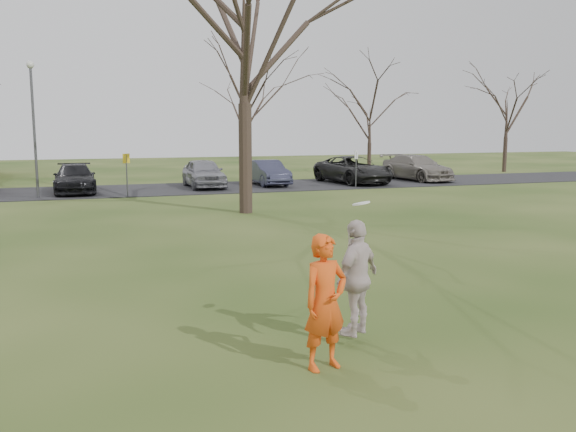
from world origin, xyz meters
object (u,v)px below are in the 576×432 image
object	(u,v)px
lamp_post	(33,113)
player_defender	(325,302)
car_4	(204,173)
catching_play	(357,277)
car_6	(353,170)
car_5	(267,173)
car_3	(75,178)
big_tree	(244,28)
car_7	(417,168)

from	to	relation	value
lamp_post	player_defender	bearing A→B (deg)	-77.34
car_4	catching_play	size ratio (longest dim) A/B	2.24
player_defender	car_6	xyz separation A→B (m)	(12.07, 25.12, -0.11)
car_4	car_5	size ratio (longest dim) A/B	1.08
lamp_post	car_4	bearing A→B (deg)	17.86
car_3	car_5	xyz separation A→B (m)	(10.40, 0.66, -0.00)
player_defender	catching_play	xyz separation A→B (m)	(0.82, 0.74, 0.11)
lamp_post	big_tree	size ratio (longest dim) A/B	0.45
car_7	catching_play	world-z (taller)	catching_play
lamp_post	big_tree	xyz separation A→B (m)	(8.00, -7.50, 3.03)
car_5	car_4	bearing A→B (deg)	179.84
car_3	catching_play	xyz separation A→B (m)	(4.32, -24.15, 0.30)
car_4	car_7	size ratio (longest dim) A/B	0.86
car_4	car_7	distance (m)	13.49
player_defender	big_tree	distance (m)	16.63
player_defender	car_4	distance (m)	25.59
car_4	big_tree	distance (m)	11.90
car_5	car_6	bearing A→B (deg)	-7.30
car_5	car_7	distance (m)	9.78
car_4	car_5	bearing A→B (deg)	1.73
car_4	car_6	distance (m)	8.87
player_defender	car_3	bearing A→B (deg)	83.78
car_6	catching_play	world-z (taller)	catching_play
big_tree	car_6	bearing A→B (deg)	47.19
lamp_post	car_5	bearing A→B (deg)	13.26
car_4	lamp_post	distance (m)	9.27
catching_play	lamp_post	distance (m)	22.95
car_5	big_tree	world-z (taller)	big_tree
player_defender	car_4	world-z (taller)	player_defender
car_5	car_6	world-z (taller)	car_6
player_defender	catching_play	distance (m)	1.11
car_3	catching_play	bearing A→B (deg)	-80.60
big_tree	catching_play	bearing A→B (deg)	-98.14
car_4	player_defender	bearing A→B (deg)	-97.84
lamp_post	car_3	bearing A→B (deg)	53.47
car_4	big_tree	size ratio (longest dim) A/B	0.33
car_5	big_tree	bearing A→B (deg)	-113.75
car_4	catching_play	distance (m)	24.77
catching_play	lamp_post	world-z (taller)	lamp_post
car_3	car_6	size ratio (longest dim) A/B	0.86
car_6	car_4	bearing A→B (deg)	170.52
player_defender	car_7	bearing A→B (deg)	42.73
car_5	big_tree	size ratio (longest dim) A/B	0.31
car_6	car_5	bearing A→B (deg)	167.54
car_4	car_3	bearing A→B (deg)	-176.38
player_defender	car_3	distance (m)	25.14
car_4	catching_play	bearing A→B (deg)	-96.16
car_4	big_tree	xyz separation A→B (m)	(-0.30, -10.17, 6.17)
car_3	car_6	xyz separation A→B (m)	(15.56, 0.23, 0.08)
car_3	car_7	bearing A→B (deg)	1.37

